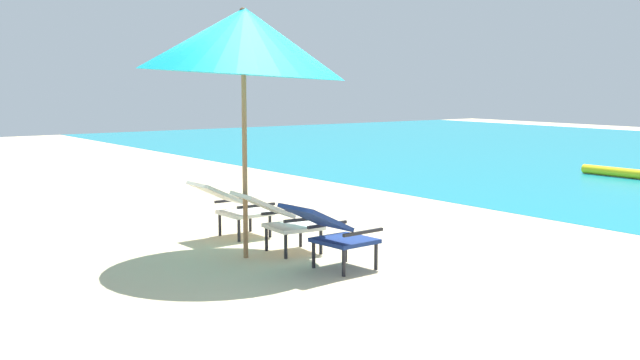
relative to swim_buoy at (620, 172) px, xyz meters
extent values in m
plane|color=#CCB78E|center=(1.76, -4.57, -0.10)|extent=(40.00, 40.00, 0.00)
cylinder|color=yellow|center=(0.00, 0.00, 0.00)|extent=(1.60, 0.18, 0.18)
cube|color=silver|center=(0.73, -8.66, 0.18)|extent=(0.53, 0.51, 0.04)
cube|color=silver|center=(0.73, -9.03, 0.45)|extent=(0.53, 0.52, 0.27)
cylinder|color=black|center=(0.51, -8.45, 0.03)|extent=(0.04, 0.04, 0.26)
cylinder|color=black|center=(0.95, -8.45, 0.03)|extent=(0.04, 0.04, 0.26)
cylinder|color=black|center=(0.51, -8.87, 0.03)|extent=(0.04, 0.04, 0.26)
cylinder|color=black|center=(0.95, -8.87, 0.03)|extent=(0.04, 0.04, 0.26)
cube|color=black|center=(0.47, -8.66, 0.30)|extent=(0.04, 0.50, 0.03)
cube|color=black|center=(0.99, -8.66, 0.30)|extent=(0.04, 0.50, 0.03)
cube|color=silver|center=(1.79, -8.68, 0.18)|extent=(0.56, 0.55, 0.04)
cube|color=silver|center=(1.75, -9.05, 0.45)|extent=(0.57, 0.56, 0.27)
cylinder|color=black|center=(1.59, -8.45, 0.03)|extent=(0.04, 0.04, 0.26)
cylinder|color=black|center=(2.02, -8.49, 0.03)|extent=(0.04, 0.04, 0.26)
cylinder|color=black|center=(1.55, -8.87, 0.03)|extent=(0.04, 0.04, 0.26)
cylinder|color=black|center=(1.99, -8.91, 0.03)|extent=(0.04, 0.04, 0.26)
cube|color=black|center=(1.53, -8.66, 0.30)|extent=(0.08, 0.50, 0.03)
cube|color=black|center=(2.04, -8.71, 0.30)|extent=(0.08, 0.50, 0.03)
cube|color=navy|center=(2.68, -8.68, 0.18)|extent=(0.56, 0.54, 0.04)
cube|color=navy|center=(2.71, -9.05, 0.45)|extent=(0.56, 0.55, 0.27)
cylinder|color=black|center=(2.44, -8.49, 0.03)|extent=(0.04, 0.04, 0.26)
cylinder|color=black|center=(2.88, -8.45, 0.03)|extent=(0.04, 0.04, 0.26)
cylinder|color=black|center=(2.47, -8.91, 0.03)|extent=(0.04, 0.04, 0.26)
cylinder|color=black|center=(2.91, -8.87, 0.03)|extent=(0.04, 0.04, 0.26)
cube|color=black|center=(2.42, -8.70, 0.30)|extent=(0.07, 0.50, 0.03)
cube|color=black|center=(2.94, -8.66, 0.30)|extent=(0.07, 0.50, 0.03)
cylinder|color=olive|center=(1.70, -9.22, 0.86)|extent=(0.05, 0.05, 1.91)
cone|color=#0A93AD|center=(1.70, -9.22, 2.11)|extent=(2.91, 2.92, 0.78)
sphere|color=#4C3823|center=(1.70, -9.22, 2.41)|extent=(0.07, 0.07, 0.07)
camera|label=1|loc=(8.54, -13.21, 1.71)|focal=43.66mm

